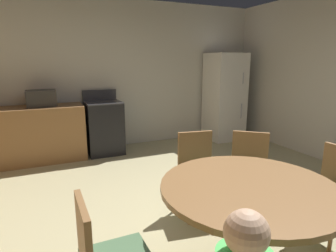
% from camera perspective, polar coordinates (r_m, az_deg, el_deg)
% --- Properties ---
extents(ground_plane, '(14.00, 14.00, 0.00)m').
position_cam_1_polar(ground_plane, '(2.97, 5.90, -19.95)').
color(ground_plane, tan).
extents(wall_back, '(6.08, 0.12, 2.70)m').
position_cam_1_polar(wall_back, '(5.47, -10.67, 10.03)').
color(wall_back, beige).
rests_on(wall_back, ground).
extents(kitchen_counter, '(2.07, 0.60, 0.90)m').
position_cam_1_polar(kitchen_counter, '(5.06, -28.22, -1.85)').
color(kitchen_counter, olive).
rests_on(kitchen_counter, ground).
extents(oven_range, '(0.60, 0.60, 1.10)m').
position_cam_1_polar(oven_range, '(5.13, -12.71, -0.21)').
color(oven_range, black).
rests_on(oven_range, ground).
extents(refrigerator, '(0.68, 0.68, 1.76)m').
position_cam_1_polar(refrigerator, '(6.00, 11.26, 5.74)').
color(refrigerator, white).
rests_on(refrigerator, ground).
extents(microwave, '(0.44, 0.32, 0.26)m').
position_cam_1_polar(microwave, '(4.94, -24.08, 5.11)').
color(microwave, '#2D2B28').
rests_on(microwave, kitchen_counter).
extents(dining_table, '(1.26, 1.26, 0.76)m').
position_cam_1_polar(dining_table, '(2.18, 15.77, -15.00)').
color(dining_table, olive).
rests_on(dining_table, ground).
extents(chair_east, '(0.43, 0.43, 0.87)m').
position_cam_1_polar(chair_east, '(2.98, 30.25, -10.80)').
color(chair_east, olive).
rests_on(chair_east, ground).
extents(chair_north, '(0.46, 0.46, 0.87)m').
position_cam_1_polar(chair_north, '(3.07, 6.07, -8.32)').
color(chair_north, olive).
rests_on(chair_north, ground).
extents(chair_northeast, '(0.56, 0.56, 0.87)m').
position_cam_1_polar(chair_northeast, '(3.16, 15.92, -8.11)').
color(chair_northeast, olive).
rests_on(chair_northeast, ground).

